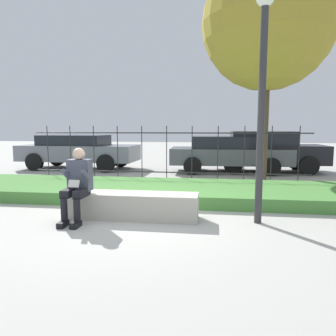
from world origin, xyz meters
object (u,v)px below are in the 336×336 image
Objects in this scene: car_parked_right at (265,150)px; street_lamp at (262,82)px; car_parked_left at (78,150)px; person_seated_reader at (77,182)px; car_parked_center at (229,153)px; tree_behind_fence at (268,23)px; stone_bench at (132,207)px.

street_lamp is (-1.08, -6.64, 1.54)m from car_parked_right.
street_lamp reaches higher than car_parked_left.
street_lamp is (3.03, 0.32, 1.63)m from person_seated_reader.
car_parked_center is at bearing 0.43° from car_parked_left.
car_parked_right is 4.34m from tree_behind_fence.
car_parked_right is at bearing 63.98° from stone_bench.
person_seated_reader is 0.28× the size of car_parked_left.
street_lamp is (0.25, -6.34, 1.62)m from car_parked_center.
stone_bench is 0.37× the size of tree_behind_fence.
street_lamp is at bearing 0.49° from stone_bench.
person_seated_reader is at bearing -173.98° from street_lamp.
stone_bench is at bearing -179.51° from street_lamp.
car_parked_center reaches higher than stone_bench.
car_parked_center is at bearing 92.21° from street_lamp.
street_lamp is at bearing -100.75° from car_parked_right.
car_parked_left reaches higher than car_parked_center.
tree_behind_fence reaches higher than stone_bench.
stone_bench is at bearing -122.50° from tree_behind_fence.
street_lamp is at bearing -45.45° from car_parked_left.
car_parked_right is at bearing 80.12° from tree_behind_fence.
car_parked_left is 1.22× the size of street_lamp.
tree_behind_fence is at bearing -101.43° from car_parked_right.
stone_bench is at bearing -108.81° from car_parked_center.
person_seated_reader is 0.30× the size of car_parked_center.
car_parked_left is at bearing 179.67° from car_parked_right.
stone_bench is at bearing -117.57° from car_parked_right.
tree_behind_fence is (0.70, 4.50, 2.22)m from street_lamp.
stone_bench is 1.03m from person_seated_reader.
stone_bench is 1.87× the size of person_seated_reader.
person_seated_reader is at bearing -127.78° from tree_behind_fence.
car_parked_center is 0.93× the size of car_parked_left.
car_parked_right reaches higher than car_parked_center.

